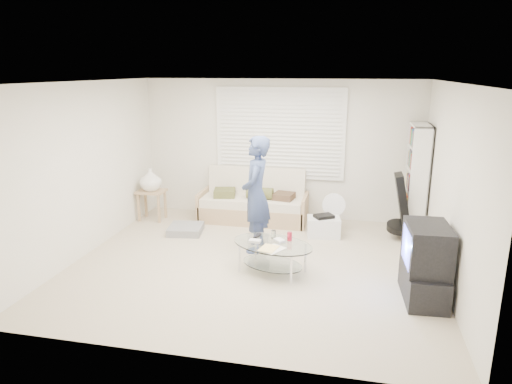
% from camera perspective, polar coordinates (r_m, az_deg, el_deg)
% --- Properties ---
extents(ground, '(5.00, 5.00, 0.00)m').
position_cam_1_polar(ground, '(6.53, -0.33, -8.91)').
color(ground, '#BAA891').
rests_on(ground, ground).
extents(room_shell, '(5.02, 4.52, 2.51)m').
position_cam_1_polar(room_shell, '(6.52, 0.55, 6.02)').
color(room_shell, silver).
rests_on(room_shell, ground).
extents(window_blinds, '(2.32, 0.08, 1.62)m').
position_cam_1_polar(window_blinds, '(8.21, 2.98, 7.32)').
color(window_blinds, silver).
rests_on(window_blinds, ground).
extents(futon_sofa, '(1.92, 0.77, 0.94)m').
position_cam_1_polar(futon_sofa, '(8.22, -0.30, -1.51)').
color(futon_sofa, tan).
rests_on(futon_sofa, ground).
extents(grey_floor_pillow, '(0.62, 0.62, 0.12)m').
position_cam_1_polar(grey_floor_pillow, '(7.77, -8.77, -4.62)').
color(grey_floor_pillow, slate).
rests_on(grey_floor_pillow, ground).
extents(side_table, '(0.48, 0.39, 0.95)m').
position_cam_1_polar(side_table, '(8.38, -13.03, 1.25)').
color(side_table, tan).
rests_on(side_table, ground).
extents(bookshelf, '(0.29, 0.77, 1.82)m').
position_cam_1_polar(bookshelf, '(7.84, 19.35, 1.37)').
color(bookshelf, white).
rests_on(bookshelf, ground).
extents(guitar_case, '(0.40, 0.39, 1.06)m').
position_cam_1_polar(guitar_case, '(7.63, 17.80, -2.29)').
color(guitar_case, black).
rests_on(guitar_case, ground).
extents(floor_fan, '(0.40, 0.26, 0.65)m').
position_cam_1_polar(floor_fan, '(7.83, 9.70, -2.06)').
color(floor_fan, white).
rests_on(floor_fan, ground).
extents(storage_bin, '(0.57, 0.44, 0.37)m').
position_cam_1_polar(storage_bin, '(7.57, 8.43, -4.27)').
color(storage_bin, white).
rests_on(storage_bin, ground).
extents(tv_unit, '(0.51, 0.87, 0.93)m').
position_cam_1_polar(tv_unit, '(5.77, 20.40, -8.40)').
color(tv_unit, black).
rests_on(tv_unit, ground).
extents(coffee_table, '(1.28, 1.02, 0.54)m').
position_cam_1_polar(coffee_table, '(6.15, 2.07, -7.14)').
color(coffee_table, silver).
rests_on(coffee_table, ground).
extents(standing_person, '(0.45, 0.65, 1.74)m').
position_cam_1_polar(standing_person, '(6.72, -0.01, -0.32)').
color(standing_person, navy).
rests_on(standing_person, ground).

